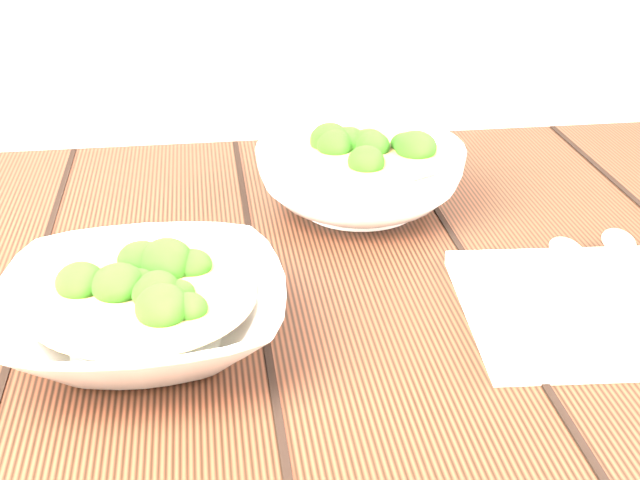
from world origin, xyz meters
The scene contains 7 objects.
table centered at (0.00, 0.00, 0.63)m, with size 1.20×0.80×0.75m.
soup_bowl_front centered at (-0.12, -0.06, 0.78)m, with size 0.23×0.23×0.07m.
soup_bowl_back centered at (0.10, 0.18, 0.79)m, with size 0.28×0.28×0.08m.
trivet centered at (-0.05, 0.02, 0.76)m, with size 0.10×0.10×0.03m, color black.
napkin centered at (0.27, -0.07, 0.76)m, with size 0.24×0.20×0.01m, color beige.
spoon_left centered at (0.26, -0.02, 0.77)m, with size 0.05×0.20×0.01m.
spoon_right centered at (0.31, -0.01, 0.77)m, with size 0.08×0.19×0.01m.
Camera 1 is at (-0.06, -0.68, 1.14)m, focal length 50.00 mm.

